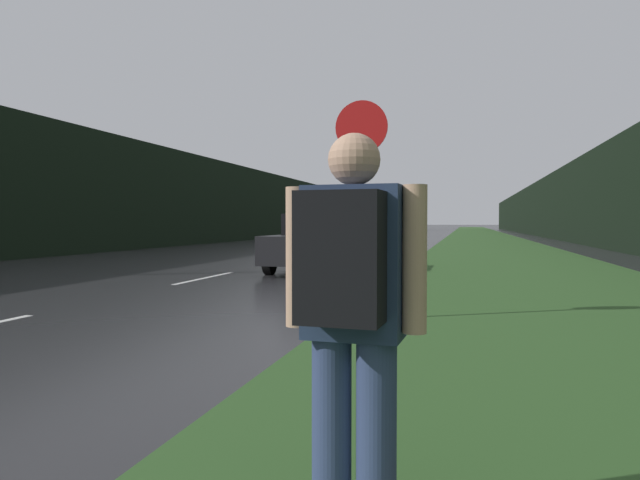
# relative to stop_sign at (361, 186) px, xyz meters

# --- Properties ---
(grass_verge) EXTENTS (6.00, 240.00, 0.02)m
(grass_verge) POSITION_rel_stop_sign_xyz_m (2.65, 32.38, -1.75)
(grass_verge) COLOR #2D5123
(grass_verge) RESTS_ON ground_plane
(lane_stripe_c) EXTENTS (0.12, 3.00, 0.01)m
(lane_stripe_c) POSITION_rel_stop_sign_xyz_m (-4.52, 4.79, -1.76)
(lane_stripe_c) COLOR silver
(lane_stripe_c) RESTS_ON ground_plane
(lane_stripe_d) EXTENTS (0.12, 3.00, 0.01)m
(lane_stripe_d) POSITION_rel_stop_sign_xyz_m (-4.52, 11.79, -1.76)
(lane_stripe_d) COLOR silver
(lane_stripe_d) RESTS_ON ground_plane
(lane_stripe_e) EXTENTS (0.12, 3.00, 0.01)m
(lane_stripe_e) POSITION_rel_stop_sign_xyz_m (-4.52, 18.79, -1.76)
(lane_stripe_e) COLOR silver
(lane_stripe_e) RESTS_ON ground_plane
(lane_stripe_f) EXTENTS (0.12, 3.00, 0.01)m
(lane_stripe_f) POSITION_rel_stop_sign_xyz_m (-4.52, 25.79, -1.76)
(lane_stripe_f) COLOR silver
(lane_stripe_f) RESTS_ON ground_plane
(treeline_far_side) EXTENTS (2.00, 140.00, 5.18)m
(treeline_far_side) POSITION_rel_stop_sign_xyz_m (-14.70, 42.38, 0.83)
(treeline_far_side) COLOR black
(treeline_far_side) RESTS_ON ground_plane
(treeline_near_side) EXTENTS (2.00, 140.00, 5.11)m
(treeline_near_side) POSITION_rel_stop_sign_xyz_m (8.65, 42.38, 0.80)
(treeline_near_side) COLOR black
(treeline_near_side) RESTS_ON ground_plane
(stop_sign) EXTENTS (0.68, 0.07, 2.86)m
(stop_sign) POSITION_rel_stop_sign_xyz_m (0.00, 0.00, 0.00)
(stop_sign) COLOR slate
(stop_sign) RESTS_ON ground_plane
(hitchhiker_with_backpack) EXTENTS (0.57, 0.42, 1.64)m
(hitchhiker_with_backpack) POSITION_rel_stop_sign_xyz_m (0.89, -5.13, -0.81)
(hitchhiker_with_backpack) COLOR navy
(hitchhiker_with_backpack) RESTS_ON ground_plane
(car_passing_near) EXTENTS (2.04, 4.60, 1.51)m
(car_passing_near) POSITION_rel_stop_sign_xyz_m (-2.44, 7.40, -1.01)
(car_passing_near) COLOR black
(car_passing_near) RESTS_ON ground_plane
(delivery_truck) EXTENTS (2.61, 8.45, 3.37)m
(delivery_truck) POSITION_rel_stop_sign_xyz_m (-6.61, 84.61, 0.02)
(delivery_truck) COLOR black
(delivery_truck) RESTS_ON ground_plane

